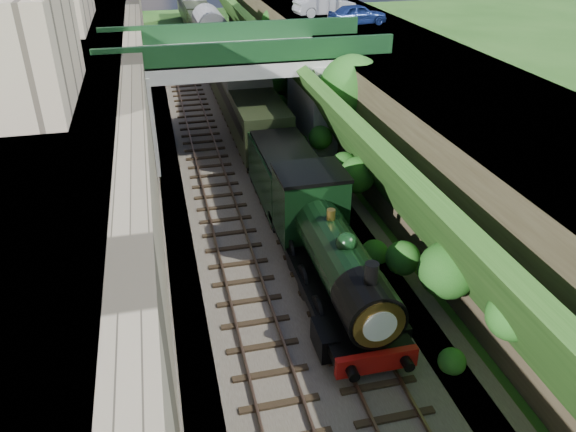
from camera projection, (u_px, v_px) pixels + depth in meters
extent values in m
cube|color=#473F38|center=(248.00, 176.00, 31.67)|extent=(10.00, 90.00, 0.20)
cube|color=#756B56|center=(141.00, 126.00, 28.89)|extent=(1.00, 90.00, 7.00)
cube|color=#262628|center=(70.00, 132.00, 28.17)|extent=(6.00, 90.00, 7.00)
cube|color=#262628|center=(410.00, 111.00, 32.15)|extent=(8.00, 90.00, 6.25)
cube|color=#1E4714|center=(335.00, 125.00, 31.43)|extent=(4.02, 90.00, 6.36)
sphere|color=#194C14|center=(512.00, 316.00, 16.63)|extent=(1.55, 1.55, 1.55)
sphere|color=#194C14|center=(448.00, 270.00, 19.59)|extent=(2.08, 2.08, 2.08)
sphere|color=#194C14|center=(403.00, 258.00, 21.90)|extent=(1.39, 1.39, 1.39)
sphere|color=#194C14|center=(409.00, 182.00, 23.39)|extent=(1.33, 1.33, 1.33)
sphere|color=#194C14|center=(357.00, 175.00, 27.13)|extent=(1.78, 1.78, 1.78)
sphere|color=#194C14|center=(344.00, 165.00, 28.64)|extent=(1.39, 1.39, 1.39)
sphere|color=#194C14|center=(320.00, 138.00, 32.13)|extent=(1.38, 1.38, 1.38)
sphere|color=#194C14|center=(300.00, 146.00, 34.13)|extent=(1.36, 1.36, 1.36)
sphere|color=#194C14|center=(323.00, 56.00, 36.30)|extent=(2.12, 2.12, 2.12)
sphere|color=#194C14|center=(276.00, 108.00, 40.07)|extent=(2.01, 2.01, 2.01)
sphere|color=#194C14|center=(276.00, 81.00, 42.21)|extent=(2.36, 2.36, 2.36)
sphere|color=#194C14|center=(272.00, 65.00, 44.44)|extent=(1.63, 1.63, 1.63)
sphere|color=#194C14|center=(258.00, 67.00, 47.50)|extent=(1.32, 1.32, 1.32)
sphere|color=#194C14|center=(274.00, 21.00, 48.46)|extent=(2.19, 2.19, 2.19)
sphere|color=#194C14|center=(267.00, 14.00, 51.07)|extent=(1.26, 1.26, 1.26)
sphere|color=#194C14|center=(250.00, 30.00, 54.18)|extent=(1.83, 1.83, 1.83)
sphere|color=#194C14|center=(248.00, 22.00, 55.93)|extent=(1.39, 1.39, 1.39)
cube|color=black|center=(213.00, 177.00, 31.19)|extent=(2.50, 90.00, 0.07)
cube|color=brown|center=(200.00, 177.00, 31.00)|extent=(0.08, 90.00, 0.14)
cube|color=brown|center=(226.00, 174.00, 31.29)|extent=(0.08, 90.00, 0.14)
cube|color=black|center=(269.00, 171.00, 31.85)|extent=(2.50, 90.00, 0.07)
cube|color=brown|center=(257.00, 171.00, 31.65)|extent=(0.08, 90.00, 0.14)
cube|color=brown|center=(282.00, 169.00, 31.95)|extent=(0.08, 90.00, 0.14)
cube|color=gray|center=(242.00, 59.00, 32.45)|extent=(16.00, 6.00, 0.90)
cube|color=#163E1D|center=(250.00, 53.00, 29.57)|extent=(16.00, 0.30, 1.20)
cube|color=#163E1D|center=(233.00, 32.00, 34.41)|extent=(16.00, 0.30, 1.20)
cube|color=gray|center=(142.00, 114.00, 32.60)|extent=(1.40, 6.40, 5.70)
cube|color=gray|center=(318.00, 101.00, 34.80)|extent=(2.40, 6.40, 5.70)
cube|color=gray|center=(10.00, 46.00, 20.30)|extent=(4.00, 8.00, 4.00)
cylinder|color=black|center=(349.00, 134.00, 31.61)|extent=(0.30, 0.30, 4.40)
sphere|color=#194C14|center=(352.00, 88.00, 30.34)|extent=(3.60, 3.60, 3.60)
sphere|color=#194C14|center=(355.00, 94.00, 31.42)|extent=(2.40, 2.40, 2.40)
imported|color=navy|center=(358.00, 14.00, 38.31)|extent=(4.27, 2.26, 1.38)
imported|color=#9E9FA3|center=(325.00, 5.00, 41.46)|extent=(4.77, 2.12, 1.52)
cube|color=black|center=(336.00, 296.00, 21.27)|extent=(2.40, 8.40, 0.60)
cube|color=black|center=(329.00, 269.00, 21.85)|extent=(2.70, 10.00, 0.35)
cube|color=maroon|center=(377.00, 362.00, 17.56)|extent=(2.70, 0.25, 0.70)
cylinder|color=black|center=(336.00, 252.00, 20.54)|extent=(1.90, 5.60, 1.90)
cylinder|color=black|center=(368.00, 307.00, 17.74)|extent=(1.96, 1.80, 1.96)
cylinder|color=white|center=(380.00, 327.00, 16.90)|extent=(1.10, 0.05, 1.10)
cylinder|color=black|center=(371.00, 276.00, 17.15)|extent=(0.44, 0.44, 0.90)
sphere|color=black|center=(347.00, 243.00, 19.20)|extent=(0.76, 0.76, 0.76)
cylinder|color=#A57F33|center=(331.00, 216.00, 20.69)|extent=(0.32, 0.32, 0.50)
cube|color=black|center=(310.00, 204.00, 23.53)|extent=(2.75, 2.40, 2.80)
cube|color=black|center=(311.00, 172.00, 22.82)|extent=(2.85, 2.50, 0.15)
cube|color=black|center=(324.00, 339.00, 18.63)|extent=(0.60, 1.40, 0.90)
cube|color=black|center=(395.00, 328.00, 19.14)|extent=(0.60, 1.40, 0.90)
cube|color=black|center=(286.00, 200.00, 28.26)|extent=(2.30, 6.00, 0.50)
cube|color=black|center=(286.00, 196.00, 28.14)|extent=(2.60, 6.00, 0.50)
cube|color=black|center=(286.00, 174.00, 27.56)|extent=(2.70, 6.00, 2.40)
cube|color=black|center=(286.00, 150.00, 26.95)|extent=(2.50, 5.60, 0.20)
cube|color=black|center=(244.00, 120.00, 38.99)|extent=(2.30, 17.00, 0.40)
cube|color=black|center=(244.00, 116.00, 38.87)|extent=(2.50, 17.00, 0.50)
cube|color=black|center=(243.00, 95.00, 38.14)|extent=(2.80, 18.00, 2.70)
cube|color=slate|center=(242.00, 73.00, 37.41)|extent=(2.90, 18.00, 0.50)
cube|color=black|center=(212.00, 57.00, 54.97)|extent=(2.30, 17.00, 0.40)
cube|color=black|center=(212.00, 55.00, 54.85)|extent=(2.50, 17.00, 0.50)
cube|color=black|center=(211.00, 39.00, 54.12)|extent=(2.80, 18.00, 2.70)
cube|color=slate|center=(210.00, 23.00, 53.39)|extent=(2.90, 18.00, 0.50)
cube|color=black|center=(194.00, 23.00, 70.95)|extent=(2.30, 17.00, 0.40)
cube|color=black|center=(194.00, 21.00, 70.82)|extent=(2.50, 17.00, 0.50)
cube|color=black|center=(193.00, 9.00, 70.10)|extent=(2.80, 18.00, 2.70)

